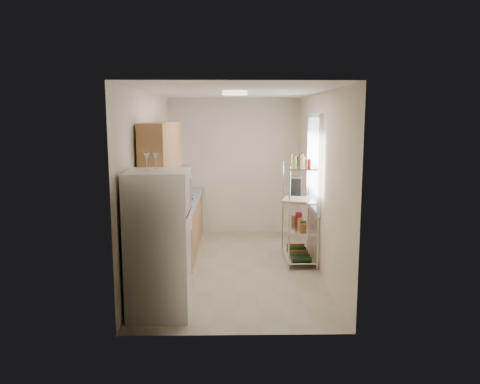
% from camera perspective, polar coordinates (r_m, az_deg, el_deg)
% --- Properties ---
extents(room, '(2.52, 4.42, 2.62)m').
position_cam_1_polar(room, '(6.84, -0.64, 1.17)').
color(room, '#AEA48D').
rests_on(room, ground).
extents(counter_run, '(0.63, 3.51, 0.90)m').
position_cam_1_polar(counter_run, '(7.49, -7.73, -4.82)').
color(counter_run, tan).
rests_on(counter_run, ground).
extents(upper_cabinets, '(0.33, 2.20, 0.72)m').
position_cam_1_polar(upper_cabinets, '(6.96, -9.41, 5.40)').
color(upper_cabinets, tan).
rests_on(upper_cabinets, room).
extents(range_hood, '(0.50, 0.60, 0.12)m').
position_cam_1_polar(range_hood, '(7.78, -8.08, 2.72)').
color(range_hood, '#B7BABC').
rests_on(range_hood, room).
extents(window, '(0.06, 1.00, 1.46)m').
position_cam_1_polar(window, '(7.27, 9.05, 3.51)').
color(window, white).
rests_on(window, room).
extents(bakers_rack, '(0.45, 0.90, 1.73)m').
position_cam_1_polar(bakers_rack, '(7.24, 7.32, 0.01)').
color(bakers_rack, silver).
rests_on(bakers_rack, ground).
extents(ceiling_dome, '(0.34, 0.34, 0.05)m').
position_cam_1_polar(ceiling_dome, '(6.48, -0.64, 11.98)').
color(ceiling_dome, white).
rests_on(ceiling_dome, room).
extents(refrigerator, '(0.68, 0.68, 1.66)m').
position_cam_1_polar(refrigerator, '(5.41, -9.82, -6.22)').
color(refrigerator, white).
rests_on(refrigerator, ground).
extents(wine_glass_a, '(0.06, 0.06, 0.18)m').
position_cam_1_polar(wine_glass_a, '(5.41, -10.22, 3.73)').
color(wine_glass_a, silver).
rests_on(wine_glass_a, refrigerator).
extents(wine_glass_b, '(0.07, 0.07, 0.20)m').
position_cam_1_polar(wine_glass_b, '(5.24, -11.31, 3.62)').
color(wine_glass_b, silver).
rests_on(wine_glass_b, refrigerator).
extents(rice_cooker, '(0.25, 0.25, 0.20)m').
position_cam_1_polar(rice_cooker, '(7.24, -8.60, -0.89)').
color(rice_cooker, silver).
rests_on(rice_cooker, counter_run).
extents(frying_pan_large, '(0.32, 0.32, 0.05)m').
position_cam_1_polar(frying_pan_large, '(7.76, -7.99, -0.77)').
color(frying_pan_large, black).
rests_on(frying_pan_large, counter_run).
extents(frying_pan_small, '(0.21, 0.21, 0.04)m').
position_cam_1_polar(frying_pan_small, '(8.02, -7.61, -0.47)').
color(frying_pan_small, black).
rests_on(frying_pan_small, counter_run).
extents(cutting_board, '(0.50, 0.57, 0.03)m').
position_cam_1_polar(cutting_board, '(7.00, 6.86, -0.97)').
color(cutting_board, tan).
rests_on(cutting_board, bakers_rack).
extents(espresso_machine, '(0.22, 0.29, 0.30)m').
position_cam_1_polar(espresso_machine, '(7.56, 6.83, 0.81)').
color(espresso_machine, black).
rests_on(espresso_machine, bakers_rack).
extents(storage_bag, '(0.11, 0.14, 0.16)m').
position_cam_1_polar(storage_bag, '(7.63, 7.17, -3.10)').
color(storage_bag, '#A71423').
rests_on(storage_bag, bakers_rack).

